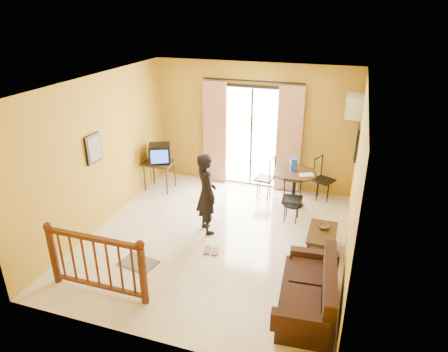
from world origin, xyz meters
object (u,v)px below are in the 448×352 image
(dining_table, at_px, (294,179))
(coffee_table, at_px, (322,238))
(sofa, at_px, (311,294))
(television, at_px, (160,153))
(standing_person, at_px, (206,194))

(dining_table, xyz_separation_m, coffee_table, (0.74, -1.56, -0.34))
(coffee_table, bearing_deg, sofa, -90.06)
(television, height_order, sofa, television)
(coffee_table, bearing_deg, television, 159.49)
(television, bearing_deg, dining_table, -21.80)
(dining_table, distance_m, sofa, 3.19)
(sofa, height_order, standing_person, standing_person)
(standing_person, bearing_deg, coffee_table, -130.79)
(dining_table, height_order, sofa, dining_table)
(television, relative_size, dining_table, 0.67)
(dining_table, height_order, standing_person, standing_person)
(standing_person, bearing_deg, sofa, -167.00)
(dining_table, bearing_deg, standing_person, -131.15)
(television, distance_m, coffee_table, 4.02)
(sofa, xyz_separation_m, standing_person, (-2.09, 1.54, 0.49))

